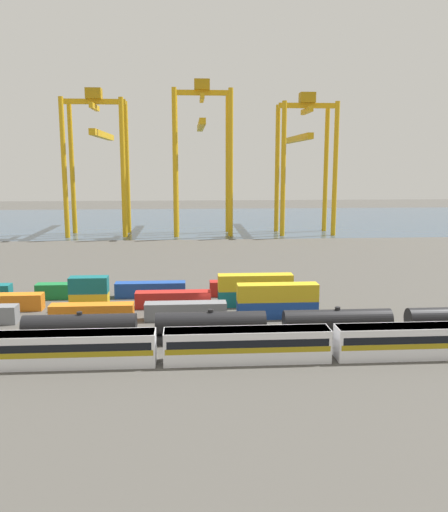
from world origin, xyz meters
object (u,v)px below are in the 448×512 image
passenger_train (247,344)px  shipping_container_5 (4,302)px  gantry_crane_central (202,142)px  gantry_crane_east (303,150)px  shipping_container_13 (150,289)px  shipping_container_3 (277,309)px  shipping_container_14 (227,288)px  freight_tank_row (274,325)px  shipping_container_6 (89,301)px  gantry_crane_west (98,147)px

passenger_train → shipping_container_5: passenger_train is taller
gantry_crane_central → gantry_crane_east: 33.56m
shipping_container_13 → gantry_crane_east: bearing=62.3°
shipping_container_3 → shipping_container_13: (-19.85, 13.93, 0.00)m
shipping_container_13 → shipping_container_14: bearing=0.0°
passenger_train → gantry_crane_east: size_ratio=1.33×
shipping_container_3 → freight_tank_row: bearing=-101.7°
gantry_crane_central → shipping_container_6: bearing=-102.7°
shipping_container_5 → shipping_container_13: same height
shipping_container_14 → gantry_crane_west: 96.31m
passenger_train → shipping_container_6: bearing=132.8°
shipping_container_3 → shipping_container_5: 42.91m
passenger_train → gantry_crane_east: (31.61, 116.90, 25.20)m
passenger_train → gantry_crane_east: 123.69m
shipping_container_13 → passenger_train: bearing=-66.9°
freight_tank_row → gantry_crane_west: 119.38m
shipping_container_6 → gantry_crane_west: size_ratio=0.13×
shipping_container_14 → gantry_crane_central: bearing=91.2°
shipping_container_5 → shipping_container_14: bearing=11.0°
gantry_crane_west → shipping_container_13: bearing=-75.6°
shipping_container_3 → shipping_container_6: 29.87m
shipping_container_3 → shipping_container_14: size_ratio=2.00×
shipping_container_6 → gantry_crane_west: 97.11m
shipping_container_5 → shipping_container_6: same height
passenger_train → gantry_crane_west: (-35.34, 116.88, 25.77)m
shipping_container_5 → shipping_container_6: 13.30m
gantry_crane_central → shipping_container_3: bearing=-85.2°
passenger_train → freight_tank_row: (4.42, 7.34, -0.12)m
gantry_crane_central → gantry_crane_east: bearing=1.1°
shipping_container_14 → shipping_container_13: bearing=180.0°
shipping_container_3 → shipping_container_5: (-42.34, 6.96, 0.00)m
freight_tank_row → shipping_container_5: size_ratio=5.32×
gantry_crane_west → shipping_container_3: bearing=-67.2°
gantry_crane_east → shipping_container_5: bearing=-126.1°
shipping_container_5 → gantry_crane_east: gantry_crane_east is taller
freight_tank_row → shipping_container_14: (-4.44, 23.99, -0.72)m
gantry_crane_west → gantry_crane_east: (66.95, 0.03, -0.56)m
shipping_container_3 → shipping_container_14: bearing=115.1°
shipping_container_14 → shipping_container_6: bearing=-162.8°
gantry_crane_west → gantry_crane_central: 33.53m
shipping_container_6 → shipping_container_13: 11.53m
freight_tank_row → shipping_container_6: freight_tank_row is taller
shipping_container_5 → gantry_crane_east: size_ratio=0.27×
passenger_train → shipping_container_13: (-13.35, 31.32, -0.84)m
passenger_train → shipping_container_14: passenger_train is taller
shipping_container_6 → gantry_crane_central: 98.38m
shipping_container_5 → shipping_container_14: size_ratio=2.00×
freight_tank_row → shipping_container_3: freight_tank_row is taller
passenger_train → gantry_crane_central: size_ratio=1.23×
shipping_container_14 → gantry_crane_central: (-1.85, 84.93, 28.40)m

